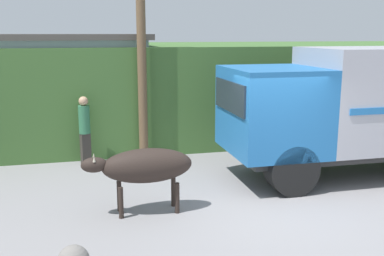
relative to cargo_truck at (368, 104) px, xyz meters
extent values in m
plane|color=gray|center=(-2.96, -1.44, -1.71)|extent=(60.00, 60.00, 0.00)
cube|color=#426B33|center=(-2.96, 6.24, -0.22)|extent=(32.00, 6.97, 2.97)
cube|color=#99ADB7|center=(-7.38, 4.21, -0.13)|extent=(5.33, 2.40, 3.16)
cube|color=#4C4742|center=(-7.38, 4.21, 1.53)|extent=(5.63, 2.70, 0.16)
cube|color=#2D2D2D|center=(-0.11, 0.03, -1.08)|extent=(6.04, 1.81, 0.18)
cube|color=#236BB2|center=(-2.41, 0.03, -0.05)|extent=(1.97, 2.26, 1.88)
cube|color=#232D38|center=(-3.41, 0.03, 0.29)|extent=(0.04, 1.92, 0.66)
cylinder|color=black|center=(-2.31, -0.85, -1.17)|extent=(1.09, 0.50, 1.09)
ellipsoid|color=#2D231E|center=(-5.39, -1.12, -0.79)|extent=(1.70, 0.65, 0.65)
ellipsoid|color=#2D231E|center=(-6.36, -1.12, -0.71)|extent=(0.48, 0.28, 0.28)
cone|color=#B7AD93|center=(-6.36, -1.23, -0.57)|extent=(0.06, 0.06, 0.11)
cone|color=#B7AD93|center=(-6.36, -1.01, -0.57)|extent=(0.06, 0.06, 0.11)
cylinder|color=#2D231E|center=(-5.92, -1.30, -1.41)|extent=(0.09, 0.09, 0.59)
cylinder|color=#2D231E|center=(-5.92, -0.94, -1.41)|extent=(0.09, 0.09, 0.59)
cylinder|color=#2D231E|center=(-4.86, -1.30, -1.41)|extent=(0.09, 0.09, 0.59)
cylinder|color=#2D231E|center=(-4.86, -0.94, -1.41)|extent=(0.09, 0.09, 0.59)
cube|color=#38332D|center=(-6.50, 2.42, -1.30)|extent=(0.29, 0.24, 0.82)
cylinder|color=#33724C|center=(-6.50, 2.42, -0.53)|extent=(0.38, 0.38, 0.72)
sphere|color=tan|center=(-6.50, 2.42, -0.05)|extent=(0.24, 0.24, 0.24)
cylinder|color=brown|center=(-4.97, 2.55, 1.20)|extent=(0.24, 0.24, 5.81)
camera|label=1|loc=(-6.49, -9.15, 1.64)|focal=42.00mm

